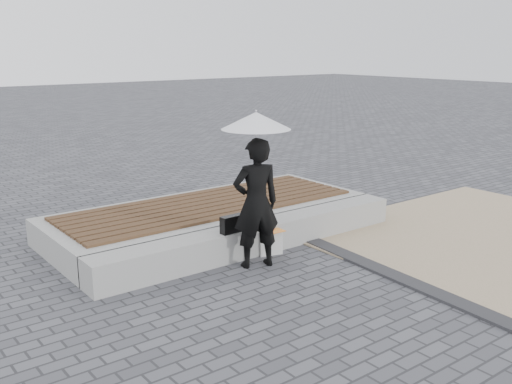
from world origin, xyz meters
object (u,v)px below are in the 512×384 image
at_px(woman, 256,203).
at_px(parasol, 256,121).
at_px(seating_ledge, 256,237).
at_px(handbag, 232,224).
at_px(canvas_tote, 270,242).

distance_m(woman, parasol, 1.06).
height_order(seating_ledge, parasol, parasol).
bearing_deg(handbag, parasol, -68.67).
relative_size(parasol, handbag, 3.37).
distance_m(seating_ledge, handbag, 0.61).
bearing_deg(woman, seating_ledge, -111.74).
relative_size(handbag, canvas_tote, 0.96).
height_order(parasol, handbag, parasol).
distance_m(seating_ledge, woman, 0.88).
bearing_deg(woman, handbag, -50.30).
xyz_separation_m(parasol, handbag, (-0.14, 0.33, -1.39)).
distance_m(seating_ledge, canvas_tote, 0.25).
bearing_deg(parasol, woman, 180.00).
bearing_deg(canvas_tote, seating_ledge, 117.91).
bearing_deg(handbag, woman, -68.67).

